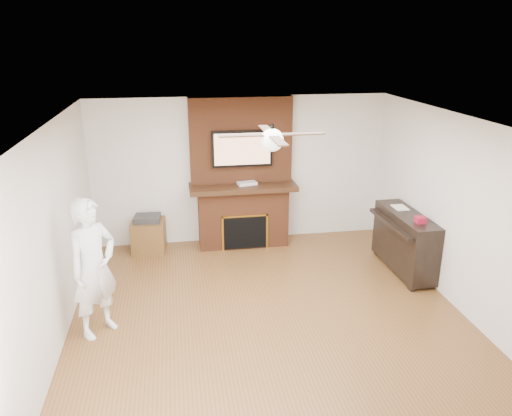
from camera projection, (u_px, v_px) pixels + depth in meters
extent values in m
cube|color=brown|center=(270.00, 325.00, 6.40)|extent=(5.36, 5.86, 0.18)
cube|color=white|center=(272.00, 116.00, 5.52)|extent=(5.36, 5.86, 0.18)
cube|color=beige|center=(240.00, 169.00, 8.61)|extent=(5.36, 0.18, 2.50)
cube|color=beige|center=(353.00, 383.00, 3.31)|extent=(5.36, 0.18, 2.50)
cube|color=beige|center=(43.00, 242.00, 5.56)|extent=(0.18, 5.86, 2.50)
cube|color=beige|center=(470.00, 216.00, 6.36)|extent=(0.18, 5.86, 2.50)
cube|color=brown|center=(243.00, 216.00, 8.54)|extent=(1.50, 0.50, 1.00)
cube|color=black|center=(243.00, 187.00, 8.33)|extent=(1.78, 0.64, 0.08)
cube|color=brown|center=(241.00, 140.00, 8.25)|extent=(1.70, 0.20, 1.42)
cube|color=black|center=(245.00, 232.00, 8.36)|extent=(0.70, 0.06, 0.55)
cube|color=#BF8C2D|center=(245.00, 216.00, 8.26)|extent=(0.78, 0.02, 0.03)
cube|color=#BF8C2D|center=(223.00, 234.00, 8.30)|extent=(0.03, 0.02, 0.61)
cube|color=#BF8C2D|center=(267.00, 231.00, 8.41)|extent=(0.03, 0.02, 0.61)
cube|color=black|center=(242.00, 149.00, 8.15)|extent=(1.00, 0.07, 0.60)
cube|color=tan|center=(242.00, 149.00, 8.12)|extent=(0.92, 0.01, 0.52)
cylinder|color=black|center=(272.00, 130.00, 5.57)|extent=(0.04, 0.04, 0.14)
sphere|color=white|center=(272.00, 140.00, 5.61)|extent=(0.26, 0.26, 0.26)
cube|color=black|center=(301.00, 134.00, 5.64)|extent=(0.55, 0.11, 0.01)
cube|color=black|center=(267.00, 130.00, 5.90)|extent=(0.11, 0.55, 0.01)
cube|color=black|center=(243.00, 136.00, 5.54)|extent=(0.55, 0.11, 0.01)
cube|color=black|center=(278.00, 141.00, 5.28)|extent=(0.11, 0.55, 0.01)
imported|color=silver|center=(94.00, 268.00, 5.84)|extent=(0.74, 0.74, 1.72)
cube|color=brown|center=(149.00, 236.00, 8.35)|extent=(0.57, 0.57, 0.51)
cube|color=#29292B|center=(147.00, 218.00, 8.25)|extent=(0.43, 0.36, 0.10)
cube|color=black|center=(405.00, 241.00, 7.55)|extent=(0.44, 1.42, 0.87)
cube|color=black|center=(414.00, 266.00, 6.98)|extent=(0.07, 0.11, 0.76)
cube|color=black|center=(379.00, 233.00, 8.15)|extent=(0.07, 0.11, 0.76)
cube|color=black|center=(392.00, 224.00, 7.42)|extent=(0.18, 1.31, 0.05)
cube|color=silver|center=(400.00, 208.00, 7.66)|extent=(0.20, 0.27, 0.01)
cube|color=maroon|center=(420.00, 220.00, 7.04)|extent=(0.13, 0.13, 0.09)
cube|color=silver|center=(247.00, 183.00, 8.30)|extent=(0.34, 0.24, 0.04)
cylinder|color=#C28A16|center=(235.00, 246.00, 8.47)|extent=(0.07, 0.07, 0.10)
cylinder|color=#368839|center=(248.00, 243.00, 8.59)|extent=(0.07, 0.07, 0.10)
cylinder|color=beige|center=(248.00, 244.00, 8.53)|extent=(0.08, 0.08, 0.11)
cylinder|color=#335D9A|center=(255.00, 244.00, 8.55)|extent=(0.06, 0.06, 0.08)
cylinder|color=teal|center=(235.00, 246.00, 8.50)|extent=(0.06, 0.06, 0.08)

